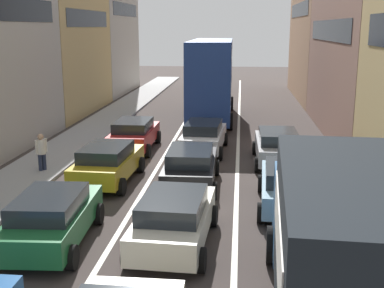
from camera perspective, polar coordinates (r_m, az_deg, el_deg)
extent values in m
cube|color=#999999|center=(27.78, -12.24, 1.03)|extent=(2.60, 64.00, 0.14)
cube|color=silver|center=(26.70, -1.95, 0.70)|extent=(0.16, 60.00, 0.01)
cube|color=silver|center=(26.47, 5.36, 0.54)|extent=(0.16, 60.00, 0.01)
cube|color=black|center=(24.57, -19.66, 14.45)|extent=(0.02, 8.80, 1.10)
cube|color=tan|center=(36.05, -17.25, 12.72)|extent=(7.00, 10.90, 11.63)
cube|color=black|center=(34.86, -11.82, 13.98)|extent=(0.02, 8.80, 1.10)
cube|color=#B2ADA3|center=(46.41, -11.99, 14.08)|extent=(7.00, 10.90, 13.34)
cube|color=black|center=(45.51, -7.65, 15.11)|extent=(0.02, 8.80, 1.10)
cube|color=#9E7556|center=(43.27, 16.97, 13.74)|extent=(7.00, 14.57, 13.13)
cube|color=black|center=(42.76, 12.25, 14.90)|extent=(0.02, 11.73, 1.10)
cube|color=black|center=(28.20, 15.45, 12.53)|extent=(0.02, 11.73, 1.10)
cube|color=navy|center=(12.55, 14.97, -7.74)|extent=(2.52, 2.52, 1.90)
cube|color=black|center=(13.56, 14.52, -4.42)|extent=(2.01, 0.13, 0.70)
cube|color=black|center=(8.83, 17.89, -11.89)|extent=(2.67, 5.55, 2.80)
cube|color=white|center=(8.59, 9.89, -10.09)|extent=(0.25, 4.48, 0.90)
cylinder|color=black|center=(12.90, 9.27, -11.42)|extent=(0.35, 0.97, 0.96)
cylinder|color=black|center=(13.18, 19.97, -11.55)|extent=(0.35, 0.97, 0.96)
cube|color=beige|center=(13.64, -2.03, -8.97)|extent=(2.00, 4.38, 0.70)
cube|color=#1E2328|center=(13.25, -2.21, -7.06)|extent=(1.69, 2.48, 0.52)
cylinder|color=black|center=(15.27, -4.46, -7.92)|extent=(0.25, 0.65, 0.64)
cylinder|color=black|center=(15.00, 2.49, -8.30)|extent=(0.25, 0.65, 0.64)
cylinder|color=black|center=(12.68, -7.42, -12.63)|extent=(0.25, 0.65, 0.64)
cylinder|color=black|center=(12.34, 1.06, -13.27)|extent=(0.25, 0.65, 0.64)
cube|color=#19592D|center=(14.22, -15.76, -8.54)|extent=(2.04, 4.39, 0.70)
cube|color=#1E2328|center=(13.85, -16.16, -6.69)|extent=(1.72, 2.49, 0.52)
cylinder|color=black|center=(15.92, -17.24, -7.60)|extent=(0.26, 0.65, 0.64)
cylinder|color=black|center=(15.41, -10.72, -7.92)|extent=(0.26, 0.65, 0.64)
cylinder|color=black|center=(12.82, -13.70, -12.61)|extent=(0.26, 0.65, 0.64)
cube|color=black|center=(18.52, -0.16, -2.89)|extent=(1.88, 4.33, 0.70)
cube|color=#1E2328|center=(18.18, -0.21, -1.37)|extent=(1.63, 2.44, 0.52)
cylinder|color=black|center=(20.10, -2.43, -2.63)|extent=(0.23, 0.64, 0.64)
cylinder|color=black|center=(19.97, 2.82, -2.74)|extent=(0.23, 0.64, 0.64)
cylinder|color=black|center=(17.34, -3.61, -5.27)|extent=(0.23, 0.64, 0.64)
cylinder|color=black|center=(17.18, 2.51, -5.44)|extent=(0.23, 0.64, 0.64)
cube|color=#B29319|center=(19.28, -9.63, -2.42)|extent=(1.97, 4.37, 0.70)
cube|color=#1E2328|center=(18.95, -9.88, -0.96)|extent=(1.68, 2.47, 0.52)
cylinder|color=black|center=(20.99, -10.81, -2.16)|extent=(0.25, 0.65, 0.64)
cylinder|color=black|center=(20.49, -5.92, -2.38)|extent=(0.25, 0.65, 0.64)
cylinder|color=black|center=(18.37, -13.70, -4.56)|extent=(0.25, 0.65, 0.64)
cylinder|color=black|center=(17.79, -8.15, -4.90)|extent=(0.25, 0.65, 0.64)
cube|color=silver|center=(23.65, 1.37, 0.70)|extent=(2.01, 4.39, 0.70)
cube|color=#1E2328|center=(23.34, 1.31, 1.93)|extent=(1.70, 2.48, 0.52)
cylinder|color=black|center=(25.26, -0.29, 0.71)|extent=(0.25, 0.65, 0.64)
cylinder|color=black|center=(25.05, 3.87, 0.57)|extent=(0.25, 0.65, 0.64)
cylinder|color=black|center=(22.46, -1.43, -0.91)|extent=(0.25, 0.65, 0.64)
cylinder|color=black|center=(22.22, 3.25, -1.08)|extent=(0.25, 0.65, 0.64)
cube|color=#A51E1E|center=(24.22, -6.67, 0.91)|extent=(1.80, 4.30, 0.70)
cube|color=#1E2328|center=(23.91, -6.81, 2.12)|extent=(1.58, 2.41, 0.52)
cylinder|color=black|center=(25.89, -7.96, 0.89)|extent=(0.22, 0.64, 0.64)
cylinder|color=black|center=(25.52, -3.94, 0.81)|extent=(0.22, 0.64, 0.64)
cylinder|color=black|center=(23.13, -9.63, -0.67)|extent=(0.22, 0.64, 0.64)
cylinder|color=black|center=(22.72, -5.15, -0.79)|extent=(0.22, 0.64, 0.64)
cube|color=#759EB7|center=(16.66, 11.16, -5.03)|extent=(1.97, 4.37, 0.70)
cube|color=#1E2328|center=(16.30, 11.29, -3.38)|extent=(1.68, 2.47, 0.52)
cylinder|color=black|center=(18.12, 7.96, -4.55)|extent=(0.25, 0.65, 0.64)
cylinder|color=black|center=(18.23, 13.77, -4.70)|extent=(0.25, 0.65, 0.64)
cylinder|color=black|center=(15.37, 7.93, -7.87)|extent=(0.25, 0.65, 0.64)
cylinder|color=black|center=(15.49, 14.82, -8.03)|extent=(0.25, 0.65, 0.64)
cube|color=gray|center=(21.94, 9.81, -0.51)|extent=(1.84, 4.32, 0.70)
cube|color=#1E2328|center=(21.62, 9.91, 0.81)|extent=(1.61, 2.42, 0.52)
cylinder|color=black|center=(23.38, 7.25, -0.44)|extent=(0.23, 0.64, 0.64)
cylinder|color=black|center=(23.53, 11.73, -0.53)|extent=(0.23, 0.64, 0.64)
cylinder|color=black|center=(20.55, 7.54, -2.37)|extent=(0.23, 0.64, 0.64)
cylinder|color=black|center=(20.72, 12.63, -2.46)|extent=(0.23, 0.64, 0.64)
cube|color=navy|center=(31.74, 2.26, 5.83)|extent=(2.64, 10.53, 2.40)
cube|color=black|center=(31.70, 2.26, 6.47)|extent=(2.66, 9.90, 0.70)
cube|color=navy|center=(31.52, 2.29, 9.94)|extent=(2.64, 10.53, 2.16)
cube|color=black|center=(31.51, 2.30, 10.37)|extent=(2.66, 9.90, 0.64)
cylinder|color=black|center=(35.72, 0.51, 4.74)|extent=(0.31, 1.00, 1.00)
cylinder|color=black|center=(35.62, 4.54, 4.67)|extent=(0.31, 1.00, 1.00)
cylinder|color=black|center=(28.91, -0.53, 2.69)|extent=(0.31, 1.00, 1.00)
cylinder|color=black|center=(28.79, 4.43, 2.60)|extent=(0.31, 1.00, 1.00)
cylinder|color=#262D47|center=(21.14, -16.67, -2.14)|extent=(0.16, 0.16, 0.82)
cylinder|color=#262D47|center=(21.05, -17.08, -2.23)|extent=(0.16, 0.16, 0.82)
cylinder|color=silver|center=(20.92, -17.00, -0.31)|extent=(0.34, 0.34, 0.60)
sphere|color=tan|center=(20.83, -17.08, 0.81)|extent=(0.24, 0.24, 0.24)
cylinder|color=silver|center=(21.02, -16.50, -0.13)|extent=(0.10, 0.10, 0.55)
cylinder|color=silver|center=(20.80, -17.52, -0.34)|extent=(0.10, 0.10, 0.55)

